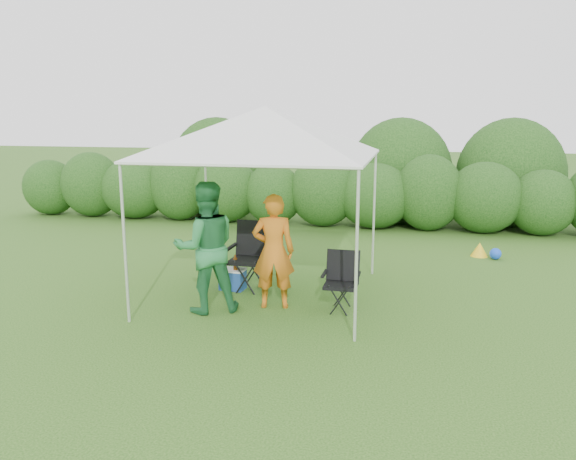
% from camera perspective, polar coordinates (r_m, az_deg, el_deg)
% --- Properties ---
extents(ground, '(70.00, 70.00, 0.00)m').
position_cam_1_polar(ground, '(8.20, -3.09, -7.65)').
color(ground, '#3C6720').
extents(hedge, '(16.69, 1.53, 1.80)m').
position_cam_1_polar(hedge, '(13.73, 4.07, 3.77)').
color(hedge, '#265119').
rests_on(hedge, ground).
extents(canopy, '(3.10, 3.10, 2.83)m').
position_cam_1_polar(canopy, '(8.22, -2.34, 9.93)').
color(canopy, silver).
rests_on(canopy, ground).
extents(chair_right, '(0.52, 0.47, 0.83)m').
position_cam_1_polar(chair_right, '(7.95, 5.48, -4.76)').
color(chair_right, black).
rests_on(chair_right, ground).
extents(chair_left, '(0.67, 0.61, 1.06)m').
position_cam_1_polar(chair_left, '(8.87, -3.73, -2.13)').
color(chair_left, black).
rests_on(chair_left, ground).
extents(man, '(0.67, 0.51, 1.64)m').
position_cam_1_polar(man, '(7.90, -1.49, -2.17)').
color(man, orange).
rests_on(man, ground).
extents(woman, '(1.11, 1.03, 1.83)m').
position_cam_1_polar(woman, '(7.81, -8.32, -1.77)').
color(woman, '#287B41').
rests_on(woman, ground).
extents(cooler, '(0.42, 0.32, 0.33)m').
position_cam_1_polar(cooler, '(8.91, -5.64, -4.97)').
color(cooler, navy).
rests_on(cooler, ground).
extents(bottle, '(0.06, 0.06, 0.24)m').
position_cam_1_polar(bottle, '(8.78, -5.38, -3.29)').
color(bottle, '#592D0C').
rests_on(bottle, cooler).
extents(lawn_toy, '(0.55, 0.45, 0.27)m').
position_cam_1_polar(lawn_toy, '(11.47, 19.25, -1.99)').
color(lawn_toy, yellow).
rests_on(lawn_toy, ground).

